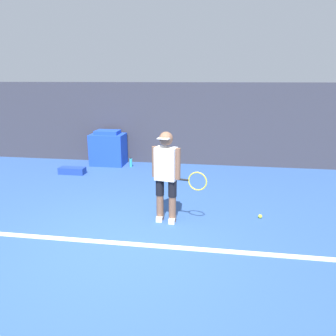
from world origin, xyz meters
name	(u,v)px	position (x,y,z in m)	size (l,w,h in m)	color
ground_plane	(115,245)	(0.00, 0.00, 0.00)	(24.00, 24.00, 0.00)	#2D5193
back_wall	(167,124)	(0.00, 4.79, 1.10)	(24.00, 0.10, 2.21)	#383842
court_baseline	(117,243)	(0.00, 0.06, 0.01)	(21.60, 0.10, 0.01)	white
tennis_player	(167,173)	(0.60, 0.94, 0.83)	(0.91, 0.32, 1.51)	brown
tennis_ball	(260,216)	(2.16, 1.28, 0.03)	(0.07, 0.07, 0.07)	#D1E533
covered_chair	(108,148)	(-1.57, 4.37, 0.45)	(0.91, 0.64, 0.95)	blue
equipment_bag	(72,171)	(-2.17, 3.32, 0.08)	(0.65, 0.26, 0.17)	#1E3D99
water_bottle	(131,163)	(-0.90, 4.20, 0.12)	(0.08, 0.08, 0.25)	#33ADD6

